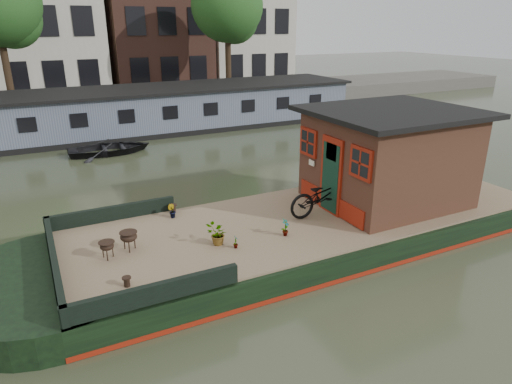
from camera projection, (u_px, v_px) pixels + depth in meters
name	position (u px, v px, depth m)	size (l,w,h in m)	color
ground	(314.00, 239.00, 11.44)	(120.00, 120.00, 0.00)	#2C3421
houseboat_hull	(267.00, 239.00, 10.78)	(14.01, 4.02, 0.60)	black
houseboat_deck	(315.00, 216.00, 11.22)	(11.80, 3.80, 0.05)	#836A51
bow_bulwark	(101.00, 252.00, 9.01)	(3.00, 4.00, 0.35)	black
cabin	(388.00, 156.00, 11.71)	(4.00, 3.50, 2.42)	#342014
bicycle	(324.00, 195.00, 11.09)	(0.66, 1.88, 0.99)	black
potted_plant_a	(285.00, 227.00, 10.04)	(0.22, 0.15, 0.41)	#96562B
potted_plant_b	(172.00, 211.00, 11.00)	(0.18, 0.15, 0.34)	maroon
potted_plant_c	(217.00, 235.00, 9.61)	(0.43, 0.37, 0.48)	brown
potted_plant_e	(236.00, 241.00, 9.50)	(0.16, 0.11, 0.31)	brown
brazier_front	(129.00, 241.00, 9.41)	(0.38, 0.38, 0.41)	black
brazier_rear	(107.00, 250.00, 9.08)	(0.34, 0.34, 0.37)	black
bollard_port	(173.00, 209.00, 11.30)	(0.19, 0.19, 0.22)	black
bollard_stbd	(127.00, 282.00, 8.14)	(0.16, 0.16, 0.19)	black
dinghy	(109.00, 145.00, 18.83)	(2.35, 3.28, 0.68)	black
far_houseboat	(159.00, 110.00, 22.82)	(20.40, 4.40, 2.11)	slate
quay	(131.00, 102.00, 28.44)	(60.00, 6.00, 0.90)	#47443F
tree_right	(229.00, 9.00, 27.94)	(4.40, 4.40, 7.40)	#332316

